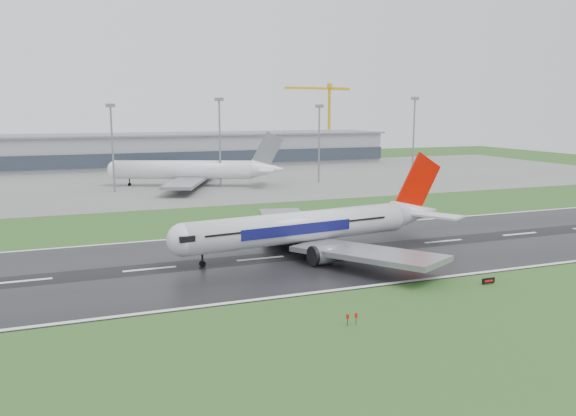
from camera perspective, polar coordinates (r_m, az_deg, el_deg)
name	(u,v)px	position (r m, az deg, el deg)	size (l,w,h in m)	color
ground	(260,259)	(105.73, -2.76, -5.10)	(520.00, 520.00, 0.00)	#26501D
runway	(260,259)	(105.72, -2.76, -5.07)	(400.00, 45.00, 0.10)	black
apron	(161,181)	(226.13, -12.55, 2.65)	(400.00, 130.00, 0.08)	slate
terminal	(142,151)	(284.72, -14.35, 5.51)	(240.00, 36.00, 15.00)	gray
main_airliner	(318,207)	(109.31, 3.04, 0.14)	(59.21, 56.39, 17.48)	silver
parked_airliner	(192,160)	(207.49, -9.59, 4.75)	(64.17, 59.75, 18.81)	white
tower_crane	(329,121)	(327.30, 4.12, 8.65)	(42.15, 2.30, 41.81)	gold
runway_sign	(488,281)	(95.89, 19.33, -6.89)	(2.30, 0.26, 1.04)	black
floodmast_2	(113,150)	(198.15, -17.07, 5.53)	(0.64, 0.64, 27.90)	gray
floodmast_3	(220,145)	(203.59, -6.80, 6.29)	(0.64, 0.64, 30.07)	gray
floodmast_4	(319,145)	(215.92, 3.11, 6.24)	(0.64, 0.64, 27.84)	gray
floodmast_5	(414,139)	(235.41, 12.39, 6.70)	(0.64, 0.64, 30.93)	gray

